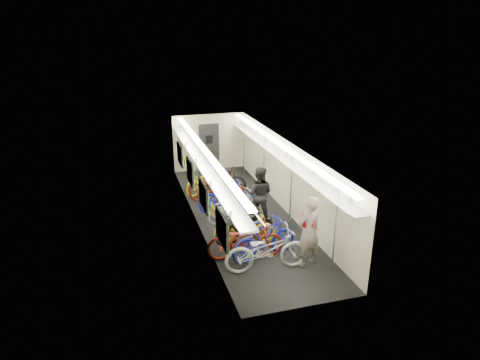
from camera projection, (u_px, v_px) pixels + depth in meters
train_car_shell at (225, 162)px, 13.92m from camera, size 10.00×10.00×10.00m
bicycle_0 at (267, 250)px, 10.66m from camera, size 2.18×0.87×1.13m
bicycle_1 at (264, 239)px, 11.18m from camera, size 1.99×0.95×1.15m
bicycle_2 at (245, 240)px, 11.21m from camera, size 2.10×0.95×1.06m
bicycle_3 at (245, 226)px, 11.96m from camera, size 1.84×0.68×1.08m
bicycle_4 at (245, 227)px, 12.09m from camera, size 1.83×0.98×0.91m
bicycle_5 at (238, 205)px, 13.48m from camera, size 1.74×0.57×1.03m
bicycle_6 at (235, 207)px, 13.37m from camera, size 1.96×1.03×0.98m
bicycle_7 at (226, 197)px, 13.95m from camera, size 1.94×0.76×1.13m
bicycle_8 at (217, 188)px, 14.89m from camera, size 2.10×1.27×1.04m
bicycle_9 at (223, 180)px, 15.62m from camera, size 1.80×0.95×1.04m
bicycle_10 at (207, 181)px, 15.67m from camera, size 1.93×1.22×0.96m
passenger_near at (309, 231)px, 10.78m from camera, size 0.80×0.64×1.89m
passenger_mid at (259, 194)px, 13.31m from camera, size 1.08×1.00×1.78m
backpack at (308, 220)px, 10.64m from camera, size 0.29×0.21×0.38m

